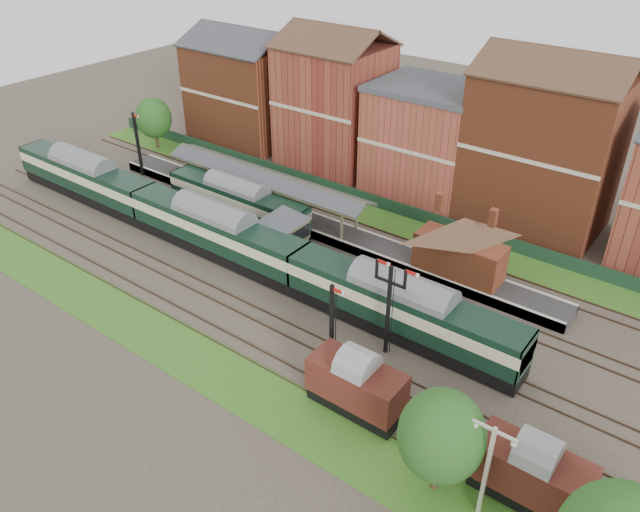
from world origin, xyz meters
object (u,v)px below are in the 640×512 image
Objects in this scene: platform_railcar at (238,201)px; semaphore_bracket at (389,304)px; signal_box at (284,231)px; dmu_train at (216,230)px; goods_van_a at (357,385)px.

semaphore_bracket is at bearing -20.40° from platform_railcar.
dmu_train is (-5.90, -3.25, -0.43)m from signal_box.
semaphore_bracket is 25.92m from platform_railcar.
dmu_train is 3.48× the size of platform_railcar.
platform_railcar is at bearing 116.63° from dmu_train.
signal_box is 0.73× the size of semaphore_bracket.
semaphore_bracket is 1.21× the size of goods_van_a.
semaphore_bracket is (15.04, -5.75, 1.44)m from signal_box.
platform_railcar is at bearing 148.95° from goods_van_a.
goods_van_a is (22.49, -9.00, -0.46)m from dmu_train.
signal_box is 16.16m from semaphore_bracket.
goods_van_a is (16.59, -12.25, -0.89)m from signal_box.
dmu_train is at bearing 173.19° from semaphore_bracket.
platform_railcar reaches higher than goods_van_a.
semaphore_bracket reaches higher than signal_box.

